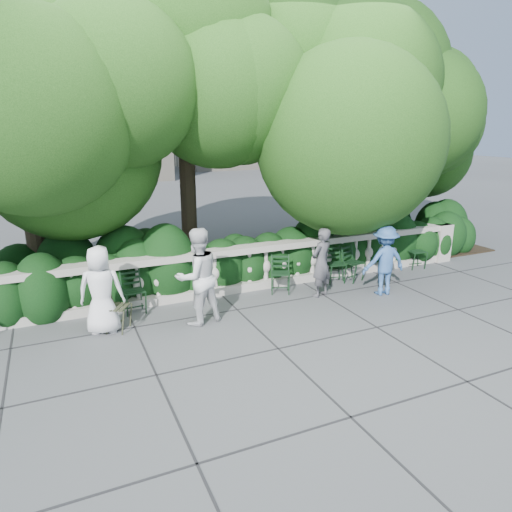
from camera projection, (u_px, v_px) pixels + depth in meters
name	position (u px, v px, depth m)	size (l,w,h in m)	color
ground	(278.00, 321.00, 8.52)	(90.00, 90.00, 0.00)	#484A4E
balustrade	(241.00, 269.00, 9.97)	(12.00, 0.44, 1.00)	#9E998E
shrub_hedge	(222.00, 275.00, 11.15)	(15.00, 2.60, 1.70)	black
tree_canopy	(244.00, 106.00, 10.51)	(15.04, 6.52, 6.78)	#3F3023
chair_b	(137.00, 315.00, 8.77)	(0.44, 0.48, 0.84)	black
chair_c	(280.00, 295.00, 9.81)	(0.44, 0.48, 0.84)	black
chair_d	(337.00, 284.00, 10.49)	(0.44, 0.48, 0.84)	black
chair_e	(358.00, 282.00, 10.63)	(0.44, 0.48, 0.84)	black
chair_f	(418.00, 270.00, 11.55)	(0.44, 0.48, 0.84)	black
chair_weathered	(127.00, 331.00, 8.11)	(0.44, 0.48, 0.84)	black
person_businessman	(101.00, 290.00, 7.86)	(0.77, 0.50, 1.57)	white
person_woman_grey	(321.00, 263.00, 9.58)	(0.54, 0.35, 1.48)	#47464B
person_casual_man	(197.00, 277.00, 8.22)	(0.87, 0.68, 1.78)	silver
person_older_blue	(384.00, 260.00, 9.70)	(0.97, 0.56, 1.50)	#335B99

